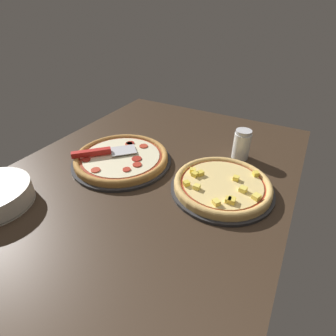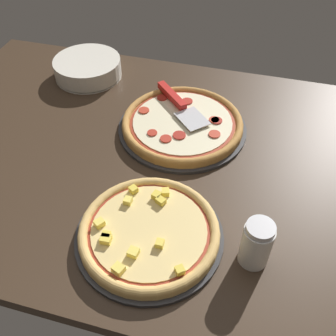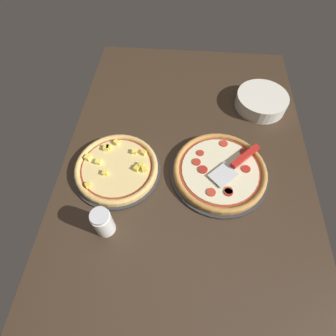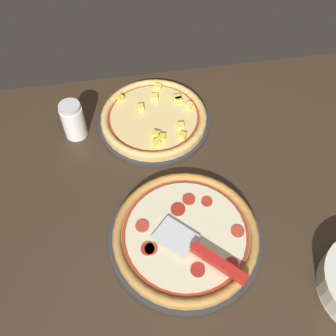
{
  "view_description": "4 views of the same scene",
  "coord_description": "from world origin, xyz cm",
  "px_view_note": "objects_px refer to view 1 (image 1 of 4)",
  "views": [
    {
      "loc": [
        59.65,
        43.96,
        54.17
      ],
      "look_at": [
        -7.96,
        6.92,
        3.0
      ],
      "focal_mm": 28.0,
      "sensor_mm": 36.0,
      "label": 1
    },
    {
      "loc": [
        -26.75,
        75.48,
        75.01
      ],
      "look_at": [
        -7.96,
        6.92,
        3.0
      ],
      "focal_mm": 42.0,
      "sensor_mm": 36.0,
      "label": 2
    },
    {
      "loc": [
        -61.43,
        2.49,
        86.56
      ],
      "look_at": [
        -7.96,
        6.92,
        3.0
      ],
      "focal_mm": 28.0,
      "sensor_mm": 36.0,
      "label": 3
    },
    {
      "loc": [
        -18.22,
        -54.33,
        88.85
      ],
      "look_at": [
        -7.96,
        6.92,
        3.0
      ],
      "focal_mm": 42.0,
      "sensor_mm": 36.0,
      "label": 4
    }
  ],
  "objects_px": {
    "serving_spatula": "(98,152)",
    "pizza_front": "(121,157)",
    "parmesan_shaker": "(242,145)",
    "pizza_back": "(222,184)"
  },
  "relations": [
    {
      "from": "pizza_front",
      "to": "parmesan_shaker",
      "type": "distance_m",
      "value": 0.47
    },
    {
      "from": "pizza_back",
      "to": "parmesan_shaker",
      "type": "relative_size",
      "value": 2.69
    },
    {
      "from": "pizza_front",
      "to": "pizza_back",
      "type": "relative_size",
      "value": 1.12
    },
    {
      "from": "pizza_back",
      "to": "parmesan_shaker",
      "type": "bearing_deg",
      "value": -178.49
    },
    {
      "from": "pizza_front",
      "to": "serving_spatula",
      "type": "distance_m",
      "value": 0.09
    },
    {
      "from": "serving_spatula",
      "to": "pizza_front",
      "type": "bearing_deg",
      "value": 117.72
    },
    {
      "from": "pizza_back",
      "to": "serving_spatula",
      "type": "bearing_deg",
      "value": -82.71
    },
    {
      "from": "pizza_front",
      "to": "parmesan_shaker",
      "type": "relative_size",
      "value": 3.01
    },
    {
      "from": "parmesan_shaker",
      "to": "serving_spatula",
      "type": "bearing_deg",
      "value": -57.73
    },
    {
      "from": "pizza_front",
      "to": "serving_spatula",
      "type": "bearing_deg",
      "value": -62.28
    }
  ]
}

